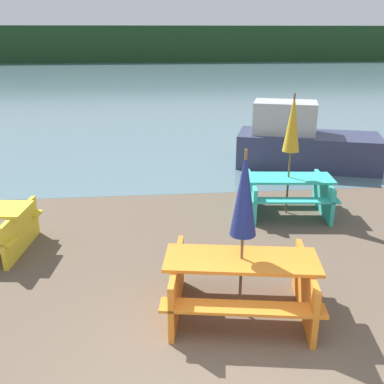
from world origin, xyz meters
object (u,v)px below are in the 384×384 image
at_px(umbrella_navy, 244,194).
at_px(boat, 302,143).
at_px(picnic_table_orange, 241,280).
at_px(umbrella_gold, 293,124).
at_px(picnic_table_teal, 287,191).

height_order(umbrella_navy, boat, umbrella_navy).
distance_m(picnic_table_orange, umbrella_navy, 1.14).
relative_size(umbrella_gold, boat, 0.60).
bearing_deg(picnic_table_teal, picnic_table_orange, -116.15).
relative_size(umbrella_navy, umbrella_gold, 0.92).
height_order(picnic_table_orange, umbrella_gold, umbrella_gold).
xyz_separation_m(picnic_table_teal, umbrella_gold, (0.00, 0.00, 1.33)).
xyz_separation_m(picnic_table_orange, boat, (2.94, 6.38, 0.16)).
bearing_deg(boat, umbrella_gold, -95.47).
xyz_separation_m(picnic_table_orange, picnic_table_teal, (1.59, 3.23, -0.02)).
relative_size(picnic_table_orange, picnic_table_teal, 1.14).
bearing_deg(umbrella_navy, picnic_table_teal, 63.85).
bearing_deg(picnic_table_teal, umbrella_gold, 63.43).
height_order(picnic_table_teal, boat, boat).
xyz_separation_m(picnic_table_teal, boat, (1.35, 3.14, 0.18)).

